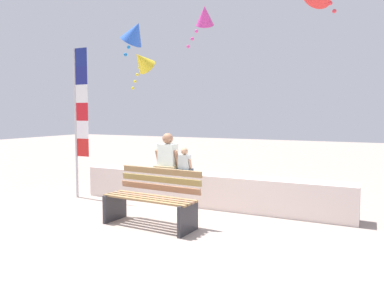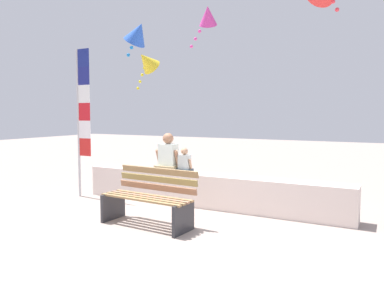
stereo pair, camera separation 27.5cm
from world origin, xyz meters
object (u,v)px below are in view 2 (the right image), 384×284
at_px(kite_magenta, 208,16).
at_px(kite_yellow, 146,61).
at_px(flag_banner, 82,112).
at_px(person_child, 184,163).
at_px(kite_blue, 138,33).
at_px(person_adult, 168,156).
at_px(park_bench, 149,199).

bearing_deg(kite_magenta, kite_yellow, 171.71).
relative_size(flag_banner, kite_yellow, 2.77).
distance_m(person_child, flag_banner, 2.47).
distance_m(flag_banner, kite_yellow, 3.05).
xyz_separation_m(kite_yellow, kite_blue, (0.68, -1.33, 0.44)).
distance_m(person_child, kite_blue, 3.46).
height_order(kite_yellow, kite_blue, kite_blue).
bearing_deg(person_adult, kite_magenta, 92.64).
bearing_deg(flag_banner, park_bench, -23.17).
distance_m(person_child, kite_yellow, 4.11).
bearing_deg(person_child, person_adult, -179.95).
distance_m(kite_magenta, kite_yellow, 2.20).
bearing_deg(kite_magenta, kite_blue, -141.51).
height_order(person_child, kite_magenta, kite_magenta).
distance_m(flag_banner, kite_blue, 2.34).
bearing_deg(flag_banner, kite_yellow, 94.73).
relative_size(flag_banner, kite_magenta, 2.91).
bearing_deg(kite_magenta, park_bench, -79.72).
bearing_deg(person_child, kite_yellow, 137.01).
bearing_deg(flag_banner, person_adult, 12.94).
xyz_separation_m(park_bench, kite_yellow, (-2.61, 3.73, 2.78)).
bearing_deg(person_adult, park_bench, -69.83).
bearing_deg(flag_banner, kite_magenta, 53.89).
bearing_deg(flag_banner, kite_blue, 71.63).
height_order(park_bench, person_adult, person_adult).
bearing_deg(person_child, kite_magenta, 102.99).
xyz_separation_m(person_adult, kite_yellow, (-2.08, 2.28, 2.28)).
relative_size(park_bench, kite_blue, 1.69).
bearing_deg(kite_blue, kite_magenta, 38.49).
height_order(park_bench, person_child, person_child).
bearing_deg(kite_blue, person_child, -28.38).
xyz_separation_m(person_child, flag_banner, (-2.22, -0.43, 0.99)).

